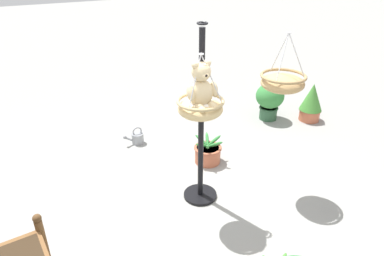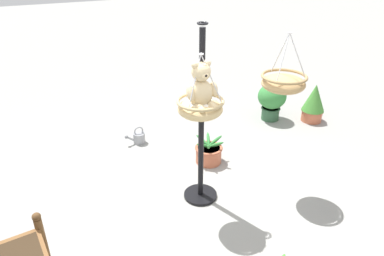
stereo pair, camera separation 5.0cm
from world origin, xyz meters
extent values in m
plane|color=gray|center=(0.00, 0.00, 0.00)|extent=(40.00, 40.00, 0.00)
cylinder|color=black|center=(-0.21, -0.03, 1.11)|extent=(0.07, 0.07, 2.23)
cylinder|color=black|center=(-0.21, -0.03, 0.02)|extent=(0.44, 0.44, 0.04)
torus|color=black|center=(-0.21, -0.03, 2.27)|extent=(0.12, 0.12, 0.02)
ellipsoid|color=tan|center=(-0.06, 0.22, 1.41)|extent=(0.49, 0.49, 0.20)
torus|color=tan|center=(-0.06, 0.22, 1.50)|extent=(0.52, 0.52, 0.04)
ellipsoid|color=silver|center=(-0.06, 0.22, 1.43)|extent=(0.43, 0.43, 0.16)
cylinder|color=#B7B7BC|center=(0.04, 0.27, 1.76)|extent=(0.21, 0.13, 0.52)
cylinder|color=#B7B7BC|center=(-0.16, 0.27, 1.76)|extent=(0.21, 0.13, 0.52)
cylinder|color=#B7B7BC|center=(-0.06, 0.10, 1.76)|extent=(0.01, 0.24, 0.52)
torus|color=#B7B7BC|center=(-0.06, 0.22, 2.02)|extent=(0.06, 0.06, 0.01)
ellipsoid|color=#D1B789|center=(-0.06, 0.23, 1.59)|extent=(0.26, 0.22, 0.31)
sphere|color=#D1B789|center=(-0.06, 0.23, 1.84)|extent=(0.24, 0.24, 0.20)
ellipsoid|color=beige|center=(-0.06, 0.30, 1.82)|extent=(0.10, 0.09, 0.07)
sphere|color=black|center=(-0.06, 0.33, 1.82)|extent=(0.03, 0.03, 0.03)
sphere|color=#D1B789|center=(-0.13, 0.23, 1.92)|extent=(0.08, 0.08, 0.08)
sphere|color=#D1B789|center=(0.01, 0.23, 1.92)|extent=(0.08, 0.08, 0.08)
ellipsoid|color=#D1B789|center=(-0.20, 0.26, 1.63)|extent=(0.08, 0.15, 0.20)
ellipsoid|color=#D1B789|center=(0.08, 0.26, 1.63)|extent=(0.08, 0.15, 0.20)
ellipsoid|color=#D1B789|center=(-0.13, 0.34, 1.48)|extent=(0.10, 0.18, 0.10)
ellipsoid|color=#D1B789|center=(0.01, 0.34, 1.48)|extent=(0.10, 0.18, 0.10)
ellipsoid|color=tan|center=(-1.18, 0.22, 1.52)|extent=(0.52, 0.52, 0.20)
torus|color=#97794E|center=(-1.18, 0.22, 1.61)|extent=(0.55, 0.55, 0.04)
cylinder|color=#B7B7BC|center=(-1.08, 0.28, 1.87)|extent=(0.22, 0.14, 0.52)
cylinder|color=#B7B7BC|center=(-1.29, 0.28, 1.87)|extent=(0.22, 0.14, 0.52)
cylinder|color=#B7B7BC|center=(-1.18, 0.10, 1.87)|extent=(0.01, 0.25, 0.52)
torus|color=#B7B7BC|center=(-1.18, 0.22, 2.12)|extent=(0.06, 0.06, 0.01)
cylinder|color=brown|center=(1.76, 0.24, 0.30)|extent=(0.08, 0.08, 0.60)
sphere|color=brown|center=(1.76, 0.24, 0.63)|extent=(0.09, 0.09, 0.09)
cylinder|color=#2D5638|center=(-2.53, -1.54, 0.12)|extent=(0.33, 0.33, 0.24)
torus|color=#294E32|center=(-2.53, -1.54, 0.23)|extent=(0.37, 0.37, 0.03)
cylinder|color=#382819|center=(-2.53, -1.54, 0.22)|extent=(0.29, 0.29, 0.03)
ellipsoid|color=#38843D|center=(-2.53, -1.54, 0.47)|extent=(0.53, 0.53, 0.47)
cylinder|color=#BC6042|center=(-0.72, -0.73, 0.13)|extent=(0.39, 0.39, 0.26)
torus|color=#A9573B|center=(-0.72, -0.73, 0.25)|extent=(0.43, 0.43, 0.03)
cylinder|color=#382819|center=(-0.72, -0.73, 0.24)|extent=(0.35, 0.35, 0.03)
ellipsoid|color=#38843D|center=(-0.61, -0.71, 0.33)|extent=(0.26, 0.10, 0.16)
ellipsoid|color=#38843D|center=(-0.66, -0.64, 0.32)|extent=(0.17, 0.23, 0.20)
ellipsoid|color=#38843D|center=(-0.80, -0.64, 0.33)|extent=(0.20, 0.23, 0.17)
ellipsoid|color=#38843D|center=(-0.84, -0.75, 0.34)|extent=(0.27, 0.08, 0.15)
ellipsoid|color=#38843D|center=(-0.77, -0.84, 0.33)|extent=(0.15, 0.26, 0.16)
ellipsoid|color=#38843D|center=(-0.67, -0.84, 0.34)|extent=(0.15, 0.26, 0.15)
cylinder|color=#BC6042|center=(-3.20, -1.13, 0.11)|extent=(0.38, 0.38, 0.22)
torus|color=#A9573B|center=(-3.20, -1.13, 0.21)|extent=(0.42, 0.42, 0.03)
cylinder|color=#382819|center=(-3.20, -1.13, 0.20)|extent=(0.34, 0.34, 0.03)
cone|color=#478E38|center=(-3.20, -1.13, 0.48)|extent=(0.42, 0.42, 0.52)
cylinder|color=gray|center=(0.04, -1.79, 0.09)|extent=(0.20, 0.20, 0.18)
cylinder|color=gray|center=(0.19, -1.79, 0.11)|extent=(0.17, 0.04, 0.14)
sphere|color=slate|center=(0.26, -1.79, 0.16)|extent=(0.06, 0.06, 0.06)
torus|color=gray|center=(0.04, -1.79, 0.22)|extent=(0.16, 0.02, 0.16)
camera|label=1|loc=(1.64, 3.29, 2.98)|focal=33.06mm
camera|label=2|loc=(1.60, 3.32, 2.98)|focal=33.06mm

